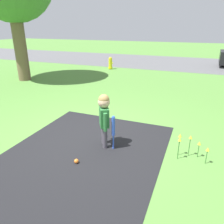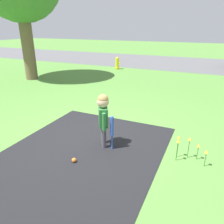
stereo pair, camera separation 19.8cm
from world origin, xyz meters
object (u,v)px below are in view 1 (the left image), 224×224
baseball_bat (113,128)px  fire_hydrant (110,63)px  sports_ball (76,161)px  child (104,113)px

baseball_bat → fire_hydrant: bearing=112.7°
baseball_bat → sports_ball: 0.90m
baseball_bat → sports_ball: (-0.42, -0.68, -0.41)m
child → fire_hydrant: child is taller
child → sports_ball: child is taller
child → baseball_bat: size_ratio=1.53×
baseball_bat → child: bearing=163.5°
child → sports_ball: (-0.20, -0.74, -0.64)m
child → baseball_bat: (0.21, -0.06, -0.24)m
baseball_bat → fire_hydrant: baseball_bat is taller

